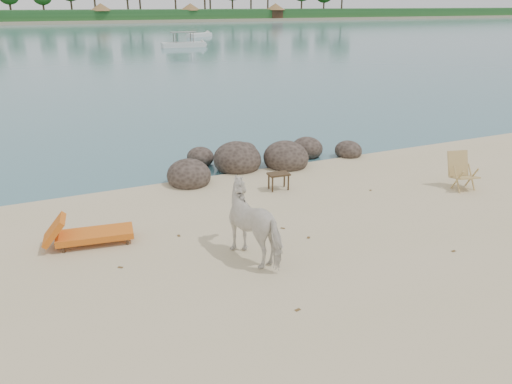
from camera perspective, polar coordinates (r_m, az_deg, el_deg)
water at (r=96.73m, az=-22.97°, el=16.48°), size 400.00×400.00×0.00m
far_shore at (r=176.63m, az=-24.44°, el=17.51°), size 420.00×90.00×1.40m
far_scenery at (r=143.30m, az=-24.20°, el=18.47°), size 420.00×18.00×9.50m
boulders at (r=14.78m, az=-0.06°, el=3.65°), size 6.40×2.91×1.04m
cow at (r=9.33m, az=0.14°, el=-3.59°), size 1.21×1.82×1.41m
side_table at (r=12.89m, az=2.59°, el=1.08°), size 0.57×0.39×0.44m
lounge_chair at (r=10.50m, az=-17.95°, el=-4.35°), size 1.92×0.90×0.56m
deck_chair at (r=13.90m, az=22.80°, el=2.03°), size 0.75×0.79×0.95m
boat_mid at (r=58.84m, az=-8.33°, el=17.40°), size 5.56×1.35×2.71m
boat_far at (r=77.69m, az=-6.48°, el=17.47°), size 5.12×4.05×0.62m
dead_leaves at (r=9.34m, az=7.01°, el=-8.55°), size 7.79×6.10×0.00m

